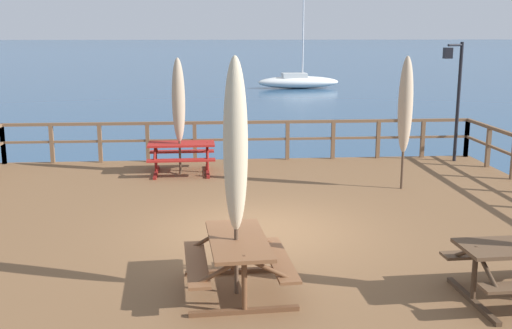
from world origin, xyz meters
The scene contains 10 objects.
ground_plane centered at (0.00, 0.00, 0.00)m, with size 600.00×600.00×0.00m, color navy.
wooden_deck centered at (0.00, 0.00, 0.33)m, with size 13.01×12.61×0.66m, color brown.
railing_waterside_far centered at (0.00, 6.16, 1.38)m, with size 12.81×0.10×1.09m.
picnic_table_back_left centered at (-1.57, 4.70, 1.21)m, with size 1.67×1.43×0.78m.
picnic_table_mid_right centered at (-0.52, -2.61, 1.21)m, with size 1.51×1.78×0.78m.
patio_umbrella_tall_mid_left centered at (-1.61, 4.62, 2.48)m, with size 0.32×0.32×2.86m.
patio_umbrella_tall_back_left centered at (-0.54, -2.66, 2.69)m, with size 0.32×0.32×3.18m.
patio_umbrella_tall_back_right centered at (3.43, 2.74, 2.54)m, with size 0.32×0.32×2.96m.
lamp_post_hooked centered at (5.63, 5.51, 2.77)m, with size 0.62×0.42×3.20m.
sailboat_distant centered at (5.74, 34.90, 0.51)m, with size 6.06×1.92×7.72m.
Camera 1 is at (-0.88, -10.45, 4.14)m, focal length 43.28 mm.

